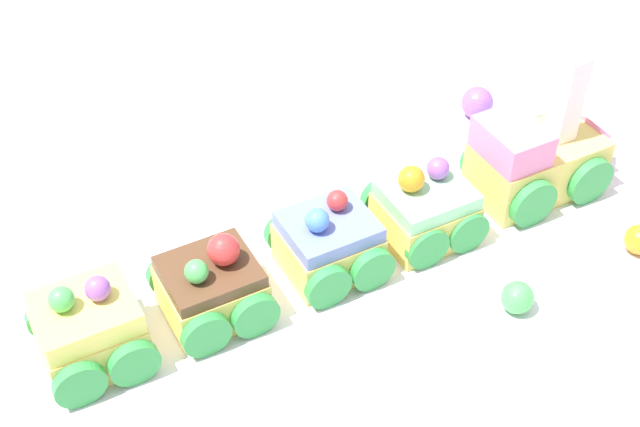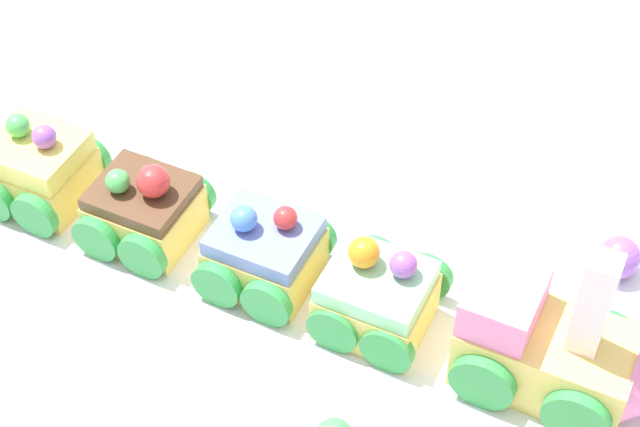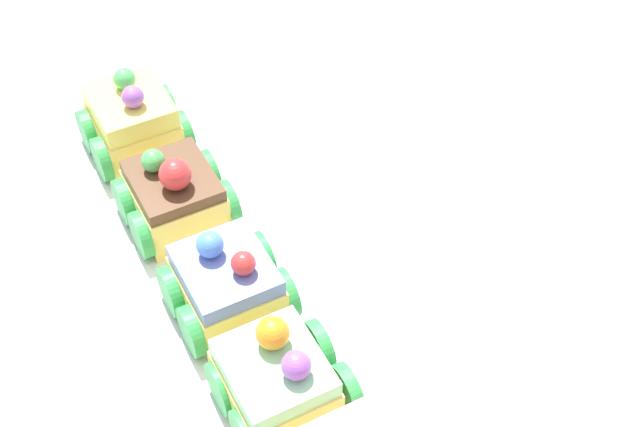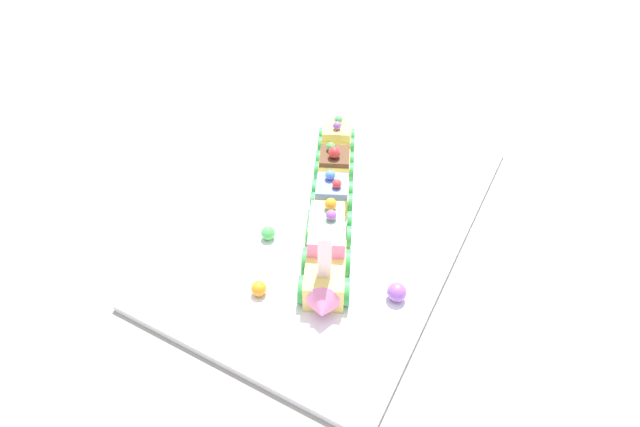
{
  "view_description": "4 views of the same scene",
  "coord_description": "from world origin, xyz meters",
  "views": [
    {
      "loc": [
        -0.05,
        -0.45,
        0.44
      ],
      "look_at": [
        -0.02,
        -0.0,
        0.04
      ],
      "focal_mm": 50.0,
      "sensor_mm": 36.0,
      "label": 1
    },
    {
      "loc": [
        0.33,
        -0.27,
        0.51
      ],
      "look_at": [
        0.0,
        -0.0,
        0.07
      ],
      "focal_mm": 60.0,
      "sensor_mm": 36.0,
      "label": 2
    },
    {
      "loc": [
        0.31,
        0.01,
        0.44
      ],
      "look_at": [
        -0.03,
        0.03,
        0.08
      ],
      "focal_mm": 50.0,
      "sensor_mm": 36.0,
      "label": 3
    },
    {
      "loc": [
        0.54,
        0.25,
        0.53
      ],
      "look_at": [
        0.03,
        -0.02,
        0.03
      ],
      "focal_mm": 28.0,
      "sensor_mm": 36.0,
      "label": 4
    }
  ],
  "objects": [
    {
      "name": "cake_car_lemon",
      "position": [
        -0.16,
        -0.09,
        0.04
      ],
      "size": [
        0.09,
        0.09,
        0.06
      ],
      "rotation": [
        0.0,
        0.0,
        0.43
      ],
      "color": "#EACC66",
      "rests_on": "display_board"
    },
    {
      "name": "display_board",
      "position": [
        0.0,
        0.0,
        0.01
      ],
      "size": [
        0.61,
        0.37,
        0.01
      ],
      "primitive_type": "cube",
      "color": "white",
      "rests_on": "ground_plane"
    },
    {
      "name": "ground_plane",
      "position": [
        0.0,
        0.0,
        0.0
      ],
      "size": [
        10.0,
        10.0,
        0.0
      ],
      "primitive_type": "plane",
      "color": "gray"
    },
    {
      "name": "cake_car_mint",
      "position": [
        0.05,
        0.0,
        0.03
      ],
      "size": [
        0.09,
        0.09,
        0.06
      ],
      "rotation": [
        0.0,
        0.0,
        0.43
      ],
      "color": "#EACC66",
      "rests_on": "display_board"
    },
    {
      "name": "cake_car_blueberry",
      "position": [
        -0.02,
        -0.03,
        0.03
      ],
      "size": [
        0.09,
        0.09,
        0.06
      ],
      "rotation": [
        0.0,
        0.0,
        0.43
      ],
      "color": "#EACC66",
      "rests_on": "display_board"
    },
    {
      "name": "cake_car_chocolate",
      "position": [
        -0.09,
        -0.06,
        0.03
      ],
      "size": [
        0.09,
        0.09,
        0.06
      ],
      "rotation": [
        0.0,
        0.0,
        0.43
      ],
      "color": "#EACC66",
      "rests_on": "display_board"
    }
  ]
}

